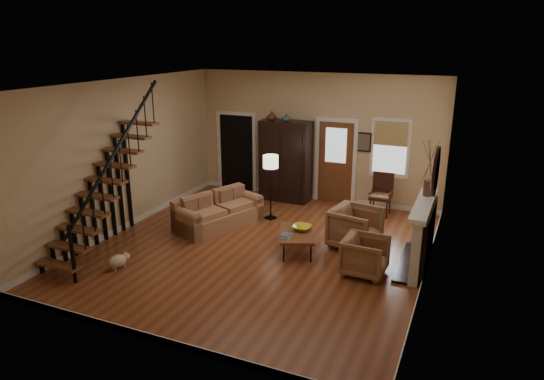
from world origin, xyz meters
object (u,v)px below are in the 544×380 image
at_px(sofa, 219,211).
at_px(floor_lamp, 271,188).
at_px(armchair_right, 355,228).
at_px(armoire, 286,161).
at_px(armchair_left, 365,256).
at_px(coffee_table, 297,242).
at_px(side_chair, 381,195).

height_order(sofa, floor_lamp, floor_lamp).
relative_size(sofa, armchair_right, 2.15).
bearing_deg(sofa, floor_lamp, 69.76).
xyz_separation_m(armoire, armchair_left, (2.91, -3.40, -0.70)).
xyz_separation_m(sofa, armchair_right, (3.10, 0.13, 0.05)).
xyz_separation_m(coffee_table, armchair_left, (1.47, -0.40, 0.14)).
height_order(armchair_right, side_chair, side_chair).
bearing_deg(side_chair, coffee_table, -111.56).
bearing_deg(armchair_right, armoire, 57.07).
height_order(armoire, floor_lamp, armoire).
bearing_deg(floor_lamp, sofa, -132.06).
bearing_deg(floor_lamp, side_chair, 28.78).
xyz_separation_m(floor_lamp, side_chair, (2.33, 1.28, -0.26)).
bearing_deg(side_chair, armchair_right, -92.54).
height_order(armoire, sofa, armoire).
bearing_deg(side_chair, armchair_left, -83.49).
relative_size(armoire, sofa, 1.05).
relative_size(armoire, floor_lamp, 1.36).
relative_size(sofa, armchair_left, 2.58).
bearing_deg(armchair_right, sofa, 102.68).
relative_size(coffee_table, side_chair, 1.08).
bearing_deg(coffee_table, side_chair, 68.44).
bearing_deg(coffee_table, armchair_left, -15.36).
height_order(armoire, armchair_left, armoire).
distance_m(coffee_table, armchair_right, 1.24).
xyz_separation_m(sofa, side_chair, (3.19, 2.24, 0.14)).
relative_size(sofa, side_chair, 1.96).
height_order(armoire, coffee_table, armoire).
relative_size(armoire, armchair_right, 2.26).
relative_size(armchair_left, floor_lamp, 0.50).
xyz_separation_m(armoire, floor_lamp, (0.22, -1.48, -0.28)).
distance_m(armoire, side_chair, 2.61).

